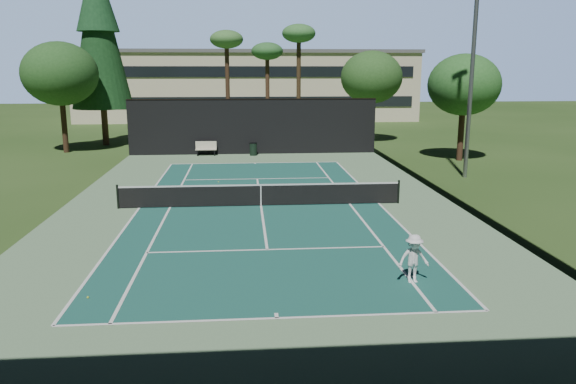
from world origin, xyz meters
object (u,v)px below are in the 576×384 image
object	(u,v)px
tennis_ball_a	(88,297)
park_bench	(206,148)
tennis_ball_b	(220,187)
player	(414,259)
tennis_net	(261,194)
tennis_ball_c	(281,191)
trash_bin	(253,149)
tennis_ball_d	(218,182)

from	to	relation	value
tennis_ball_a	park_bench	xyz separation A→B (m)	(1.64, 25.77, 0.51)
tennis_ball_b	player	bearing A→B (deg)	-66.05
tennis_net	tennis_ball_c	bearing A→B (deg)	68.76
tennis_ball_a	park_bench	bearing A→B (deg)	86.35
tennis_ball_b	tennis_ball_c	world-z (taller)	tennis_ball_b
park_bench	trash_bin	distance (m)	3.41
tennis_ball_c	tennis_ball_d	bearing A→B (deg)	140.21
tennis_net	tennis_ball_a	xyz separation A→B (m)	(-5.08, -10.21, -0.52)
tennis_ball_d	tennis_ball_a	bearing A→B (deg)	-100.43
tennis_ball_b	park_bench	world-z (taller)	park_bench
tennis_ball_a	park_bench	size ratio (longest dim) A/B	0.05
tennis_ball_d	player	bearing A→B (deg)	-67.72
tennis_net	trash_bin	world-z (taller)	tennis_net
tennis_net	tennis_ball_b	distance (m)	4.71
tennis_net	tennis_ball_a	world-z (taller)	tennis_net
player	tennis_ball_d	distance (m)	16.64
tennis_ball_c	trash_bin	world-z (taller)	trash_bin
tennis_ball_d	trash_bin	xyz separation A→B (m)	(2.12, 9.64, 0.45)
tennis_ball_b	park_bench	size ratio (longest dim) A/B	0.05
tennis_net	tennis_ball_b	bearing A→B (deg)	115.97
tennis_ball_a	tennis_ball_d	xyz separation A→B (m)	(2.92, 15.85, -0.00)
player	tennis_ball_a	size ratio (longest dim) A/B	20.75
tennis_net	trash_bin	distance (m)	15.29
player	tennis_ball_b	distance (m)	15.27
player	trash_bin	size ratio (longest dim) A/B	1.54
player	trash_bin	world-z (taller)	player
tennis_ball_d	park_bench	distance (m)	10.01
tennis_ball_d	park_bench	xyz separation A→B (m)	(-1.27, 9.91, 0.51)
tennis_ball_b	trash_bin	size ratio (longest dim) A/B	0.08
tennis_net	tennis_ball_c	world-z (taller)	tennis_net
player	park_bench	size ratio (longest dim) A/B	0.97
tennis_net	tennis_ball_a	bearing A→B (deg)	-116.46
tennis_ball_c	trash_bin	size ratio (longest dim) A/B	0.07
tennis_net	tennis_ball_d	bearing A→B (deg)	110.95
tennis_ball_b	park_bench	xyz separation A→B (m)	(-1.39, 11.35, 0.51)
trash_bin	tennis_ball_c	bearing A→B (deg)	-84.60
tennis_net	park_bench	bearing A→B (deg)	102.45
park_bench	tennis_net	bearing A→B (deg)	-77.55
tennis_net	trash_bin	xyz separation A→B (m)	(-0.04, 15.29, -0.08)
tennis_ball_b	tennis_ball_d	distance (m)	1.44
park_bench	trash_bin	world-z (taller)	park_bench
player	park_bench	bearing A→B (deg)	100.84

